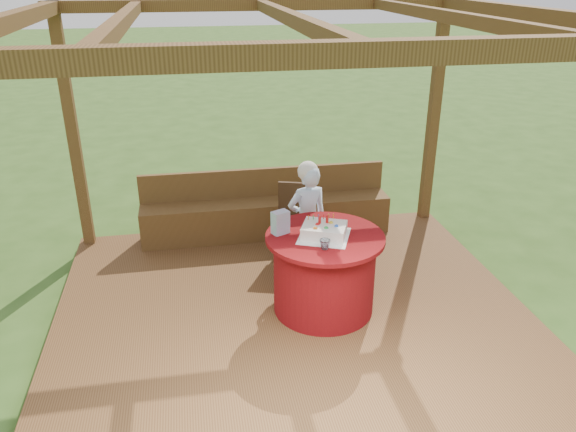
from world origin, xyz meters
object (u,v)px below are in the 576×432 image
object	(u,v)px
bench	(266,214)
elderly_woman	(307,217)
chair	(294,218)
birthday_cake	(324,231)
table	(324,272)
gift_bag	(280,222)
drinking_glass	(325,244)

from	to	relation	value
bench	elderly_woman	world-z (taller)	elderly_woman
chair	birthday_cake	distance (m)	1.24
table	chair	xyz separation A→B (m)	(-0.06, 1.16, 0.05)
bench	chair	distance (m)	0.66
chair	birthday_cake	world-z (taller)	birthday_cake
chair	gift_bag	bearing A→B (deg)	-107.90
birthday_cake	drinking_glass	distance (m)	0.25
birthday_cake	chair	bearing A→B (deg)	92.20
chair	gift_bag	distance (m)	1.17
table	gift_bag	bearing A→B (deg)	162.65
gift_bag	drinking_glass	distance (m)	0.51
bench	chair	world-z (taller)	chair
elderly_woman	drinking_glass	size ratio (longest dim) A/B	13.17
table	chair	size ratio (longest dim) A/B	1.31
elderly_woman	drinking_glass	xyz separation A→B (m)	(-0.07, -1.02, 0.19)
table	gift_bag	distance (m)	0.64
drinking_glass	gift_bag	bearing A→B (deg)	130.36
elderly_woman	drinking_glass	distance (m)	1.04
chair	elderly_woman	size ratio (longest dim) A/B	0.67
drinking_glass	table	bearing A→B (deg)	75.35
table	drinking_glass	distance (m)	0.51
table	chair	bearing A→B (deg)	92.96
bench	table	size ratio (longest dim) A/B	2.73
bench	drinking_glass	size ratio (longest dim) A/B	31.68
bench	chair	size ratio (longest dim) A/B	3.58
chair	drinking_glass	xyz separation A→B (m)	(-0.01, -1.42, 0.37)
elderly_woman	birthday_cake	distance (m)	0.80
bench	table	bearing A→B (deg)	-80.39
elderly_woman	birthday_cake	xyz separation A→B (m)	(-0.01, -0.77, 0.21)
gift_bag	table	bearing A→B (deg)	-42.05
chair	elderly_woman	xyz separation A→B (m)	(0.06, -0.40, 0.18)
elderly_woman	drinking_glass	world-z (taller)	elderly_woman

